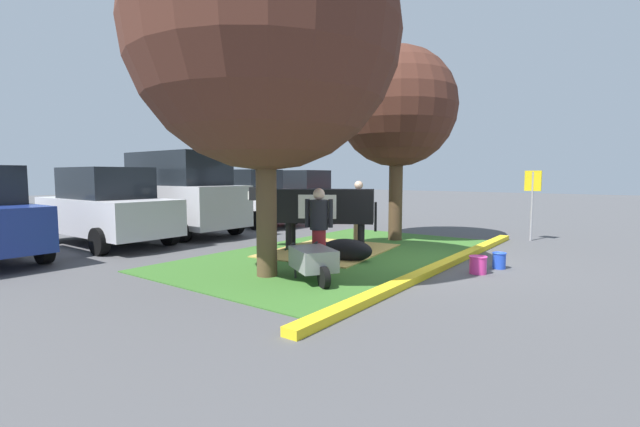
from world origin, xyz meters
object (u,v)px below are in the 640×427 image
object	(u,v)px
bucket_pink	(478,264)
parking_sign	(533,191)
shade_tree_left	(265,34)
suv_black	(178,193)
shade_tree_right	(397,108)
hatchback_white	(247,198)
person_handler	(359,210)
wheelbarrow	(314,260)
sedan_silver	(107,207)
cow_holstein	(321,206)
person_visitor_near	(319,227)
calf_lying	(345,250)
sedan_red	(298,196)
bucket_blue	(499,260)

from	to	relation	value
bucket_pink	parking_sign	bearing A→B (deg)	0.72
shade_tree_left	suv_black	world-z (taller)	shade_tree_left
shade_tree_right	hatchback_white	size ratio (longest dim) A/B	1.20
shade_tree_right	person_handler	world-z (taller)	shade_tree_right
wheelbarrow	sedan_silver	distance (m)	6.84
shade_tree_right	wheelbarrow	bearing A→B (deg)	-168.20
cow_holstein	parking_sign	xyz separation A→B (m)	(4.75, -3.76, 0.30)
person_handler	parking_sign	size ratio (longest dim) A/B	0.86
person_handler	sedan_silver	xyz separation A→B (m)	(-4.21, 5.14, 0.09)
person_visitor_near	person_handler	bearing A→B (deg)	20.20
shade_tree_right	suv_black	distance (m)	7.01
hatchback_white	parking_sign	bearing A→B (deg)	-77.67
calf_lying	hatchback_white	bearing A→B (deg)	62.27
suv_black	calf_lying	bearing A→B (deg)	-94.15
shade_tree_right	sedan_silver	size ratio (longest dim) A/B	1.20
wheelbarrow	bucket_pink	size ratio (longest dim) A/B	4.57
sedan_silver	shade_tree_left	bearing A→B (deg)	-91.31
shade_tree_left	sedan_red	bearing A→B (deg)	36.48
shade_tree_left	cow_holstein	size ratio (longest dim) A/B	2.26
wheelbarrow	shade_tree_right	bearing A→B (deg)	11.80
calf_lying	person_visitor_near	bearing A→B (deg)	-171.92
calf_lying	bucket_blue	xyz separation A→B (m)	(1.20, -2.81, -0.07)
cow_holstein	shade_tree_left	bearing A→B (deg)	-162.78
suv_black	wheelbarrow	bearing A→B (deg)	-108.08
calf_lying	sedan_red	distance (m)	8.92
parking_sign	sedan_red	bearing A→B (deg)	85.86
sedan_red	suv_black	bearing A→B (deg)	179.32
calf_lying	suv_black	bearing A→B (deg)	85.85
parking_sign	bucket_blue	bearing A→B (deg)	-176.56
shade_tree_left	sedan_silver	size ratio (longest dim) A/B	1.49
suv_black	sedan_red	distance (m)	5.71
shade_tree_right	cow_holstein	world-z (taller)	shade_tree_right
hatchback_white	person_handler	bearing A→B (deg)	-101.98
shade_tree_right	bucket_pink	xyz separation A→B (m)	(-2.80, -3.12, -3.48)
shade_tree_left	bucket_pink	bearing A→B (deg)	-49.61
shade_tree_left	suv_black	bearing A→B (deg)	67.91
bucket_pink	sedan_silver	size ratio (longest dim) A/B	0.07
person_visitor_near	bucket_blue	bearing A→B (deg)	-48.46
bucket_pink	hatchback_white	distance (m)	9.79
bucket_pink	hatchback_white	xyz separation A→B (m)	(3.00, 9.28, 0.81)
calf_lying	bucket_blue	distance (m)	3.05
cow_holstein	bucket_blue	distance (m)	4.14
wheelbarrow	parking_sign	size ratio (longest dim) A/B	0.77
parking_sign	hatchback_white	size ratio (longest dim) A/B	0.44
person_handler	bucket_pink	world-z (taller)	person_handler
person_handler	wheelbarrow	world-z (taller)	person_handler
person_visitor_near	wheelbarrow	size ratio (longest dim) A/B	1.05
shade_tree_right	sedan_silver	world-z (taller)	shade_tree_right
cow_holstein	person_visitor_near	world-z (taller)	person_visitor_near
shade_tree_left	calf_lying	xyz separation A→B (m)	(2.01, -0.35, -3.99)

